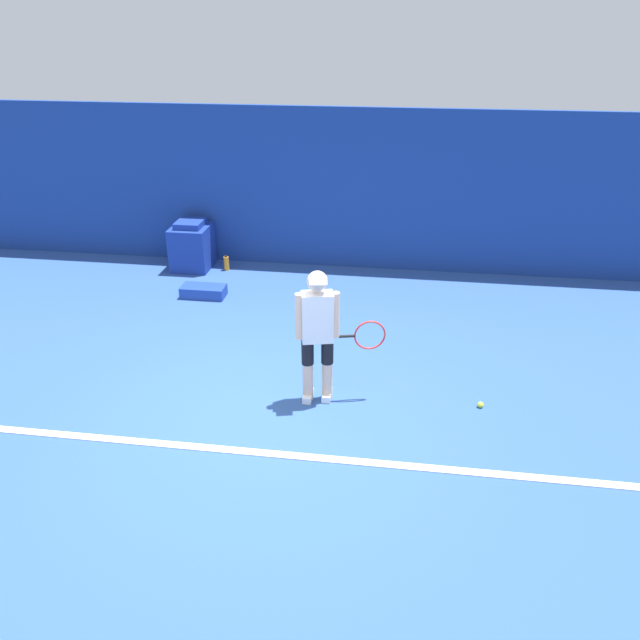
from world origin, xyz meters
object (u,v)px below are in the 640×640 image
tennis_player (319,331)px  covered_chair (192,246)px  tennis_ball (481,405)px  water_bottle (226,263)px  equipment_bag (204,291)px

tennis_player → covered_chair: 4.71m
tennis_player → covered_chair: bearing=112.8°
tennis_player → tennis_ball: bearing=-10.9°
tennis_ball → water_bottle: bearing=137.3°
tennis_player → water_bottle: size_ratio=6.02×
tennis_ball → equipment_bag: bearing=147.9°
tennis_ball → covered_chair: 5.91m
equipment_bag → water_bottle: bearing=87.7°
tennis_ball → water_bottle: (-3.98, 3.67, 0.09)m
tennis_player → equipment_bag: size_ratio=2.31×
covered_chair → water_bottle: (0.60, -0.04, -0.27)m
equipment_bag → tennis_player: bearing=-49.8°
water_bottle → tennis_ball: bearing=-42.7°
covered_chair → water_bottle: size_ratio=3.21×
covered_chair → equipment_bag: 1.35m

